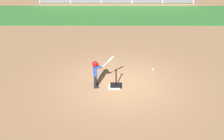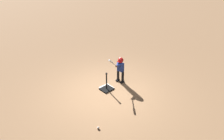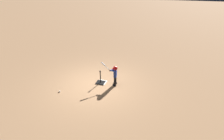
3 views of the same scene
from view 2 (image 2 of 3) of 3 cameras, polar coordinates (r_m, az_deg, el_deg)
ground_plane at (r=8.20m, az=-1.39°, el=-6.06°), size 90.00×90.00×0.00m
home_plate at (r=8.48m, az=-1.43°, el=-4.69°), size 0.47×0.47×0.02m
batting_tee at (r=8.36m, az=-1.41°, el=-4.53°), size 0.45×0.41×0.72m
batter_child at (r=8.54m, az=2.11°, el=0.80°), size 0.83×0.35×1.26m
baseball at (r=6.74m, az=-3.62°, el=-14.86°), size 0.07×0.07×0.07m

